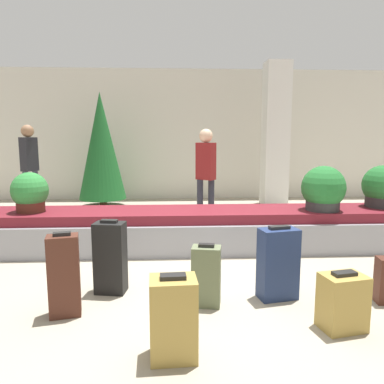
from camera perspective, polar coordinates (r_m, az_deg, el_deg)
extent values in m
plane|color=#9E937F|center=(4.07, 1.04, -14.25)|extent=(18.00, 18.00, 0.00)
cube|color=beige|center=(9.46, -1.35, 8.69)|extent=(18.00, 0.06, 3.20)
cube|color=gray|center=(5.33, 0.00, -6.32)|extent=(8.72, 0.98, 0.42)
cube|color=maroon|center=(5.27, 0.00, -3.42)|extent=(8.37, 0.82, 0.13)
cube|color=silver|center=(8.77, 12.59, 8.50)|extent=(0.54, 0.54, 3.20)
cube|color=navy|center=(3.78, 12.97, -10.62)|extent=(0.40, 0.28, 0.69)
cube|color=black|center=(3.68, 13.16, -5.29)|extent=(0.21, 0.11, 0.03)
cube|color=#A3843D|center=(3.41, 21.97, -15.31)|extent=(0.39, 0.32, 0.46)
cube|color=black|center=(3.32, 22.21, -11.42)|extent=(0.20, 0.12, 0.03)
cube|color=black|center=(3.91, -12.34, -9.76)|extent=(0.33, 0.25, 0.72)
cube|color=black|center=(3.81, -12.52, -4.37)|extent=(0.17, 0.10, 0.03)
cube|color=#5B6647|center=(3.57, 2.18, -12.70)|extent=(0.29, 0.23, 0.56)
cube|color=black|center=(3.47, 2.21, -8.13)|extent=(0.15, 0.09, 0.03)
cube|color=#A3843D|center=(2.79, -2.86, -18.71)|extent=(0.34, 0.27, 0.59)
cube|color=black|center=(2.67, -2.91, -12.74)|extent=(0.19, 0.10, 0.03)
cube|color=#472319|center=(3.54, -18.92, -11.98)|extent=(0.30, 0.24, 0.72)
cube|color=black|center=(3.43, -19.22, -6.05)|extent=(0.16, 0.09, 0.03)
cylinder|color=#2D2D2D|center=(6.09, 26.93, -1.28)|extent=(0.46, 0.46, 0.16)
sphere|color=#236B2D|center=(6.06, 27.08, 0.95)|extent=(0.57, 0.57, 0.57)
cylinder|color=#2D2D2D|center=(5.50, 19.26, -1.84)|extent=(0.45, 0.45, 0.16)
sphere|color=#236B2D|center=(5.47, 19.39, 0.66)|extent=(0.60, 0.60, 0.60)
cylinder|color=#4C2319|center=(5.55, -23.36, -1.95)|extent=(0.37, 0.37, 0.16)
sphere|color=#2D7F38|center=(5.52, -23.50, 0.25)|extent=(0.49, 0.49, 0.49)
cylinder|color=#282833|center=(8.45, -23.92, 0.03)|extent=(0.11, 0.11, 0.86)
cylinder|color=#282833|center=(8.38, -22.64, 0.04)|extent=(0.11, 0.11, 0.86)
cube|color=#232328|center=(8.35, -23.59, 5.30)|extent=(0.31, 0.37, 0.68)
sphere|color=#936B4C|center=(8.34, -23.79, 8.51)|extent=(0.25, 0.25, 0.25)
cylinder|color=#282833|center=(6.65, 1.23, -1.58)|extent=(0.11, 0.11, 0.81)
cylinder|color=#282833|center=(6.67, 2.94, -1.56)|extent=(0.11, 0.11, 0.81)
cube|color=maroon|center=(6.57, 2.12, 4.71)|extent=(0.36, 0.34, 0.65)
sphere|color=beige|center=(6.56, 2.14, 8.56)|extent=(0.24, 0.24, 0.24)
cylinder|color=#4C331E|center=(8.69, -13.36, -1.54)|extent=(0.16, 0.16, 0.18)
cone|color=#195623|center=(8.56, -13.66, 6.82)|extent=(1.04, 1.04, 2.35)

